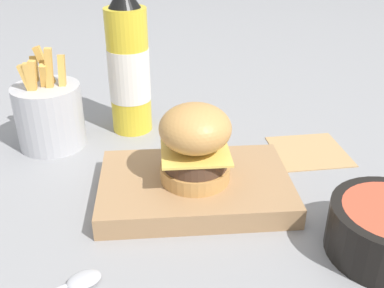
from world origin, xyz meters
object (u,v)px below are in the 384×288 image
(burger, at_px, (193,143))
(serving_board, at_px, (192,187))
(fries_basket, at_px, (49,114))
(ketchup_bottle, at_px, (129,68))

(burger, bearing_deg, serving_board, -65.41)
(fries_basket, bearing_deg, ketchup_bottle, -159.34)
(serving_board, distance_m, ketchup_bottle, 0.25)
(burger, xyz_separation_m, ketchup_bottle, (0.09, -0.21, 0.03))
(serving_board, relative_size, fries_basket, 1.55)
(burger, relative_size, fries_basket, 0.64)
(burger, height_order, fries_basket, fries_basket)
(serving_board, xyz_separation_m, burger, (-0.00, 0.00, 0.07))
(serving_board, height_order, ketchup_bottle, ketchup_bottle)
(serving_board, bearing_deg, ketchup_bottle, -68.02)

